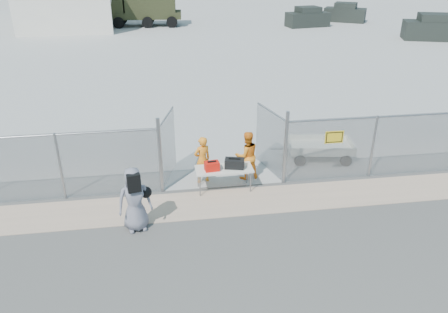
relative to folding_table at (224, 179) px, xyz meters
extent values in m
plane|color=#404040|center=(0.03, -1.83, -0.39)|extent=(160.00, 160.00, 0.00)
cube|color=#ACACA8|center=(0.03, 40.17, -0.38)|extent=(160.00, 80.00, 0.01)
cube|color=tan|center=(0.03, -0.83, -0.38)|extent=(44.00, 1.60, 0.01)
cube|color=red|center=(-0.39, -0.07, 0.53)|extent=(0.48, 0.34, 0.28)
cube|color=black|center=(0.34, 0.00, 0.53)|extent=(0.68, 0.49, 0.29)
imported|color=orange|center=(-0.62, 0.62, 0.43)|extent=(0.70, 0.58, 1.62)
imported|color=orange|center=(0.87, 0.69, 0.45)|extent=(0.91, 0.77, 1.68)
imported|color=slate|center=(-2.71, -1.79, 0.55)|extent=(1.02, 0.77, 1.87)
camera|label=1|loc=(-1.80, -12.16, 6.68)|focal=35.00mm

